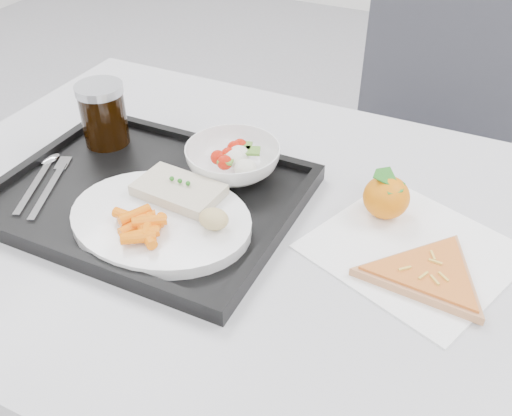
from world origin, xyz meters
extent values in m
cube|color=silver|center=(0.00, 0.30, 0.73)|extent=(1.20, 0.80, 0.03)
cylinder|color=#47474C|center=(-0.54, 0.64, 0.36)|extent=(0.04, 0.04, 0.72)
cube|color=#3B3C43|center=(0.10, 0.97, 0.45)|extent=(0.44, 0.44, 0.04)
cube|color=#3B3C43|center=(0.10, 1.16, 0.70)|extent=(0.42, 0.05, 0.46)
cylinder|color=#47474C|center=(-0.08, 0.79, 0.21)|extent=(0.02, 0.02, 0.43)
cylinder|color=#47474C|center=(0.28, 0.79, 0.21)|extent=(0.02, 0.02, 0.43)
cylinder|color=#47474C|center=(-0.08, 1.15, 0.21)|extent=(0.02, 0.02, 0.43)
cylinder|color=#47474C|center=(0.28, 1.15, 0.21)|extent=(0.02, 0.02, 0.43)
cube|color=black|center=(-0.20, 0.27, 0.76)|extent=(0.45, 0.35, 0.01)
cube|color=black|center=(-0.20, 0.44, 0.77)|extent=(0.45, 0.02, 0.01)
cube|color=black|center=(-0.20, 0.10, 0.77)|extent=(0.45, 0.02, 0.01)
cube|color=black|center=(0.02, 0.27, 0.77)|extent=(0.02, 0.32, 0.01)
cube|color=black|center=(-0.42, 0.27, 0.77)|extent=(0.02, 0.32, 0.01)
cylinder|color=white|center=(-0.14, 0.21, 0.77)|extent=(0.27, 0.27, 0.02)
cube|color=beige|center=(-0.14, 0.27, 0.79)|extent=(0.13, 0.09, 0.02)
sphere|color=#236B1C|center=(-0.15, 0.27, 0.81)|extent=(0.01, 0.01, 0.01)
sphere|color=#236B1C|center=(-0.14, 0.27, 0.81)|extent=(0.01, 0.01, 0.01)
sphere|color=#236B1C|center=(-0.12, 0.27, 0.81)|extent=(0.01, 0.01, 0.01)
ellipsoid|color=tan|center=(-0.05, 0.22, 0.80)|extent=(0.04, 0.04, 0.03)
imported|color=white|center=(-0.11, 0.38, 0.79)|extent=(0.15, 0.15, 0.05)
cylinder|color=black|center=(-0.35, 0.37, 0.81)|extent=(0.08, 0.08, 0.10)
cylinder|color=#A5A8AD|center=(-0.35, 0.37, 0.87)|extent=(0.08, 0.08, 0.01)
cube|color=silver|center=(-0.37, 0.21, 0.77)|extent=(0.07, 0.14, 0.00)
ellipsoid|color=silver|center=(-0.40, 0.28, 0.77)|extent=(0.04, 0.05, 0.01)
cube|color=silver|center=(-0.34, 0.21, 0.77)|extent=(0.07, 0.14, 0.00)
cube|color=silver|center=(-0.37, 0.28, 0.77)|extent=(0.03, 0.04, 0.00)
cube|color=white|center=(0.20, 0.33, 0.75)|extent=(0.32, 0.31, 0.00)
ellipsoid|color=orange|center=(0.14, 0.39, 0.79)|extent=(0.08, 0.08, 0.06)
cube|color=#236B1C|center=(0.14, 0.39, 0.81)|extent=(0.05, 0.05, 0.02)
cube|color=#236B1C|center=(0.14, 0.39, 0.81)|extent=(0.05, 0.03, 0.02)
cylinder|color=tan|center=(0.23, 0.28, 0.76)|extent=(0.27, 0.27, 0.01)
cylinder|color=red|center=(0.23, 0.28, 0.77)|extent=(0.24, 0.24, 0.00)
cube|color=#EABC47|center=(0.23, 0.31, 0.77)|extent=(0.01, 0.02, 0.00)
cube|color=#EABC47|center=(0.24, 0.26, 0.77)|extent=(0.02, 0.01, 0.00)
cube|color=#EABC47|center=(0.23, 0.30, 0.77)|extent=(0.02, 0.00, 0.00)
cube|color=#EABC47|center=(0.25, 0.28, 0.77)|extent=(0.02, 0.01, 0.00)
cube|color=#EABC47|center=(0.23, 0.27, 0.77)|extent=(0.01, 0.02, 0.00)
cube|color=#EABC47|center=(0.20, 0.27, 0.77)|extent=(0.02, 0.01, 0.00)
cylinder|color=orange|center=(-0.12, 0.18, 0.79)|extent=(0.02, 0.05, 0.02)
cylinder|color=orange|center=(-0.15, 0.17, 0.79)|extent=(0.03, 0.05, 0.02)
cylinder|color=orange|center=(-0.13, 0.18, 0.80)|extent=(0.05, 0.04, 0.02)
cylinder|color=orange|center=(-0.15, 0.19, 0.79)|extent=(0.05, 0.04, 0.02)
cylinder|color=orange|center=(-0.13, 0.15, 0.80)|extent=(0.05, 0.04, 0.02)
cylinder|color=orange|center=(-0.12, 0.16, 0.79)|extent=(0.05, 0.04, 0.02)
cylinder|color=orange|center=(-0.17, 0.18, 0.79)|extent=(0.05, 0.02, 0.02)
cylinder|color=orange|center=(-0.13, 0.17, 0.80)|extent=(0.03, 0.05, 0.02)
cylinder|color=orange|center=(-0.14, 0.19, 0.79)|extent=(0.05, 0.02, 0.02)
cylinder|color=orange|center=(-0.13, 0.16, 0.79)|extent=(0.04, 0.04, 0.02)
cylinder|color=orange|center=(-0.16, 0.18, 0.80)|extent=(0.03, 0.05, 0.02)
sphere|color=red|center=(-0.11, 0.37, 0.80)|extent=(0.02, 0.02, 0.02)
sphere|color=red|center=(-0.11, 0.35, 0.80)|extent=(0.02, 0.02, 0.02)
sphere|color=red|center=(-0.11, 0.41, 0.80)|extent=(0.02, 0.02, 0.02)
sphere|color=red|center=(-0.11, 0.35, 0.80)|extent=(0.02, 0.02, 0.02)
sphere|color=red|center=(-0.12, 0.36, 0.80)|extent=(0.02, 0.02, 0.02)
sphere|color=red|center=(-0.11, 0.40, 0.80)|extent=(0.02, 0.02, 0.02)
ellipsoid|color=silver|center=(-0.10, 0.38, 0.80)|extent=(0.03, 0.03, 0.03)
ellipsoid|color=silver|center=(-0.07, 0.35, 0.80)|extent=(0.03, 0.03, 0.03)
ellipsoid|color=silver|center=(-0.10, 0.37, 0.80)|extent=(0.03, 0.03, 0.03)
cube|color=#51812A|center=(-0.08, 0.39, 0.80)|extent=(0.03, 0.03, 0.00)
cube|color=#51812A|center=(-0.10, 0.35, 0.80)|extent=(0.03, 0.03, 0.00)
cube|color=#51812A|center=(-0.10, 0.40, 0.80)|extent=(0.03, 0.03, 0.00)
camera|label=1|loc=(0.26, -0.30, 1.28)|focal=40.00mm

